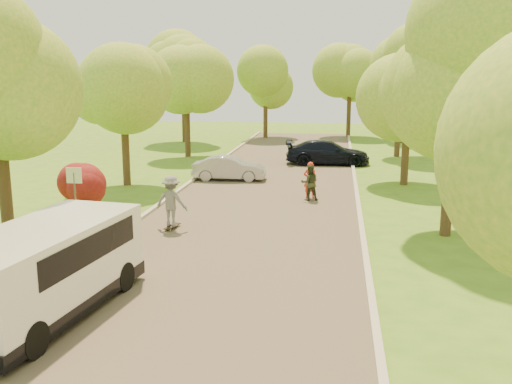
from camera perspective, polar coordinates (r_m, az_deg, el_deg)
The scene contains 23 objects.
ground at distance 15.45m, azimuth -4.09°, elevation -8.40°, with size 100.00×100.00×0.00m, color #43731B.
road at distance 23.01m, azimuth 0.13°, elevation -1.62°, with size 8.00×60.00×0.01m, color #4C4438.
curb_left at distance 23.89m, azimuth -9.53°, elevation -1.15°, with size 0.18×60.00×0.12m, color #B2AD9E.
curb_right at distance 22.80m, azimuth 10.27°, elevation -1.79°, with size 0.18×60.00×0.12m, color #B2AD9E.
street_sign at distance 20.60m, azimuth -17.69°, elevation 0.68°, with size 0.55×0.06×2.17m.
red_shrub at distance 22.22m, azimuth -17.11°, elevation 0.26°, with size 1.70×1.70×1.95m.
tree_l_mida at distance 17.87m, azimuth -24.09°, elevation 10.29°, with size 4.71×4.60×7.39m.
tree_l_midb at distance 28.01m, azimuth -12.81°, elevation 9.94°, with size 4.30×4.20×6.62m.
tree_l_far at distance 37.41m, azimuth -6.69°, elevation 11.86°, with size 4.92×4.80×7.79m.
tree_r_mida at distance 19.56m, azimuth 20.07°, elevation 11.69°, with size 5.13×5.00×7.95m.
tree_r_midb at distance 28.38m, azimuth 15.45°, elevation 10.42°, with size 4.51×4.40×7.01m.
tree_r_far at distance 38.39m, azimuth 14.66°, elevation 12.10°, with size 5.33×5.20×8.34m.
tree_bg_a at distance 45.75m, azimuth -7.03°, elevation 11.61°, with size 5.12×5.00×7.72m.
tree_bg_b at distance 46.45m, azimuth 14.80°, elevation 11.59°, with size 5.12×5.00×7.95m.
tree_bg_c at distance 48.54m, azimuth 1.22°, elevation 11.34°, with size 4.92×4.80×7.33m.
tree_bg_d at distance 50.18m, azimuth 9.64°, elevation 11.53°, with size 5.12×5.00×7.72m.
minivan at distance 13.56m, azimuth -20.35°, elevation -7.23°, with size 2.79×5.68×2.03m.
silver_sedan at distance 29.07m, azimuth -2.69°, elevation 2.39°, with size 1.30×3.71×1.22m, color #A09FA4.
dark_sedan at distance 34.41m, azimuth 7.16°, elevation 3.94°, with size 2.02×4.97×1.44m, color black.
longboard at distance 20.13m, azimuth -8.38°, elevation -3.41°, with size 0.40×0.94×0.11m.
skateboarder at distance 19.92m, azimuth -8.46°, elevation -0.90°, with size 1.15×0.66×1.78m, color slate.
person_striped at distance 24.83m, azimuth 5.43°, elevation 1.20°, with size 0.59×0.38×1.61m, color red.
person_olive at distance 24.37m, azimuth 5.38°, elevation 0.93°, with size 0.75×0.59×1.55m, color #2D351F.
Camera 1 is at (3.15, -14.17, 5.30)m, focal length 40.00 mm.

